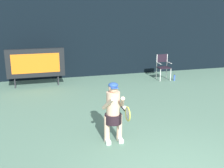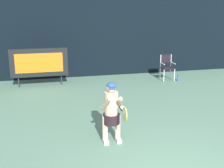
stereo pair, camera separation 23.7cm
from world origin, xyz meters
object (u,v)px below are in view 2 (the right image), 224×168
Objects in this scene: water_bottle at (178,78)px; tennis_racket at (124,114)px; scoreboard at (39,63)px; umpire_chair at (167,66)px; tennis_player at (112,111)px.

water_bottle is 0.44× the size of tennis_racket.
scoreboard is 6.17m from tennis_racket.
scoreboard is at bearing 177.04° from umpire_chair.
umpire_chair is at bearing 54.11° from tennis_player.
tennis_player is at bearing -72.88° from scoreboard.
tennis_player reaches higher than water_bottle.
tennis_player is 2.37× the size of tennis_racket.
umpire_chair is at bearing 142.23° from water_bottle.
scoreboard is at bearing 107.12° from tennis_player.
water_bottle is at bearing 33.72° from tennis_racket.
tennis_racket is (0.13, -0.62, 0.15)m from tennis_player.
water_bottle is at bearing 49.41° from tennis_player.
umpire_chair is 6.20m from tennis_player.
water_bottle is (5.67, -0.58, -0.82)m from scoreboard.
umpire_chair reaches higher than tennis_racket.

